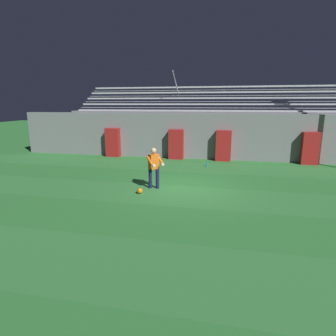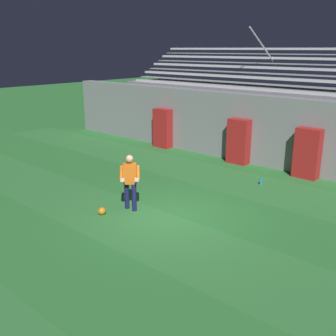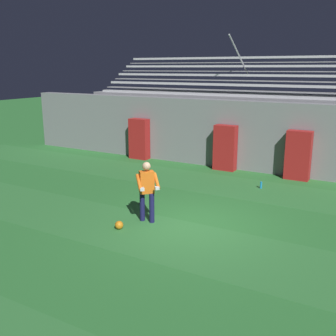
{
  "view_description": "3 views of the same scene",
  "coord_description": "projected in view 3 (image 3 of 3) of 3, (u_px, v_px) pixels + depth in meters",
  "views": [
    {
      "loc": [
        1.67,
        -11.07,
        3.4
      ],
      "look_at": [
        -0.49,
        -0.93,
        1.01
      ],
      "focal_mm": 30.0,
      "sensor_mm": 36.0,
      "label": 1
    },
    {
      "loc": [
        6.74,
        -7.74,
        4.58
      ],
      "look_at": [
        -0.25,
        0.22,
        1.34
      ],
      "focal_mm": 42.0,
      "sensor_mm": 36.0,
      "label": 2
    },
    {
      "loc": [
        4.25,
        -8.84,
        4.08
      ],
      "look_at": [
        -1.04,
        0.49,
        1.34
      ],
      "focal_mm": 42.0,
      "sensor_mm": 36.0,
      "label": 3
    }
  ],
  "objects": [
    {
      "name": "ground_plane",
      "position": [
        193.0,
        225.0,
        10.49
      ],
      "size": [
        80.0,
        80.0,
        0.0
      ],
      "primitive_type": "plane",
      "color": "#2D7533"
    },
    {
      "name": "padding_pillar_far_left",
      "position": [
        139.0,
        139.0,
        17.97
      ],
      "size": [
        0.9,
        0.44,
        1.84
      ],
      "primitive_type": "cube",
      "color": "#B21E1E",
      "rests_on": "ground"
    },
    {
      "name": "goalkeeper",
      "position": [
        147.0,
        188.0,
        10.5
      ],
      "size": [
        0.74,
        0.74,
        1.67
      ],
      "color": "#19194C",
      "rests_on": "ground"
    },
    {
      "name": "soccer_ball",
      "position": [
        119.0,
        225.0,
        10.21
      ],
      "size": [
        0.22,
        0.22,
        0.22
      ],
      "primitive_type": "sphere",
      "color": "orange",
      "rests_on": "ground"
    },
    {
      "name": "turf_stripe_far",
      "position": [
        241.0,
        188.0,
        13.75
      ],
      "size": [
        28.0,
        2.46,
        0.01
      ],
      "primitive_type": "cube",
      "color": "#337A38",
      "rests_on": "ground"
    },
    {
      "name": "padding_pillar_gate_right",
      "position": [
        298.0,
        155.0,
        14.59
      ],
      "size": [
        0.9,
        0.44,
        1.84
      ],
      "primitive_type": "cube",
      "color": "#B21E1E",
      "rests_on": "ground"
    },
    {
      "name": "back_wall",
      "position": [
        265.0,
        137.0,
        15.63
      ],
      "size": [
        24.0,
        0.6,
        2.8
      ],
      "primitive_type": "cube",
      "color": "gray",
      "rests_on": "ground"
    },
    {
      "name": "turf_stripe_mid",
      "position": [
        173.0,
        240.0,
        9.59
      ],
      "size": [
        28.0,
        2.46,
        0.01
      ],
      "primitive_type": "cube",
      "color": "#337A38",
      "rests_on": "ground"
    },
    {
      "name": "water_bottle",
      "position": [
        261.0,
        185.0,
        13.66
      ],
      "size": [
        0.07,
        0.07,
        0.24
      ],
      "primitive_type": "cylinder",
      "color": "#1E8CD8",
      "rests_on": "ground"
    },
    {
      "name": "padding_pillar_gate_left",
      "position": [
        225.0,
        148.0,
        15.97
      ],
      "size": [
        0.9,
        0.44,
        1.84
      ],
      "primitive_type": "cube",
      "color": "#B21E1E",
      "rests_on": "ground"
    },
    {
      "name": "bleacher_stand",
      "position": [
        280.0,
        127.0,
        17.58
      ],
      "size": [
        18.0,
        4.05,
        5.43
      ],
      "color": "gray",
      "rests_on": "ground"
    }
  ]
}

